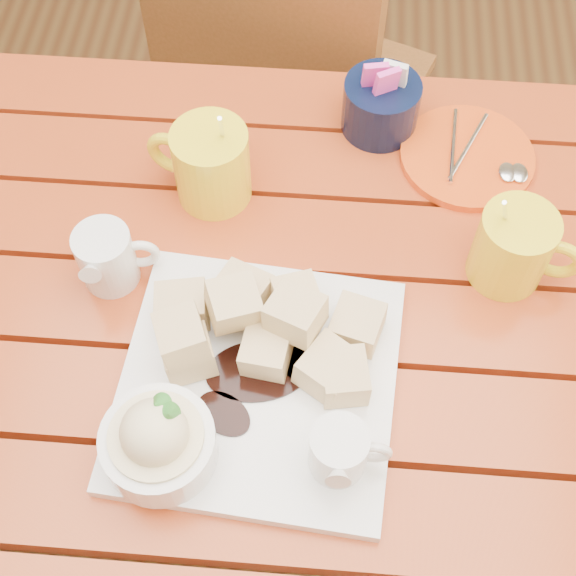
# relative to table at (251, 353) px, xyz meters

# --- Properties ---
(ground) EXTENTS (5.00, 5.00, 0.00)m
(ground) POSITION_rel_table_xyz_m (0.00, -0.00, -0.64)
(ground) COLOR #553018
(ground) RESTS_ON ground
(table) EXTENTS (1.20, 0.79, 0.75)m
(table) POSITION_rel_table_xyz_m (0.00, 0.00, 0.00)
(table) COLOR #A73315
(table) RESTS_ON ground
(dessert_plate) EXTENTS (0.32, 0.32, 0.12)m
(dessert_plate) POSITION_rel_table_xyz_m (0.00, -0.11, 0.14)
(dessert_plate) COLOR white
(dessert_plate) RESTS_ON table
(coffee_mug_left) EXTENTS (0.13, 0.09, 0.16)m
(coffee_mug_left) POSITION_rel_table_xyz_m (-0.06, 0.17, 0.16)
(coffee_mug_left) COLOR yellow
(coffee_mug_left) RESTS_ON table
(coffee_mug_right) EXTENTS (0.12, 0.09, 0.15)m
(coffee_mug_right) POSITION_rel_table_xyz_m (0.30, 0.08, 0.16)
(coffee_mug_right) COLOR yellow
(coffee_mug_right) RESTS_ON table
(cream_pitcher) EXTENTS (0.10, 0.08, 0.08)m
(cream_pitcher) POSITION_rel_table_xyz_m (-0.16, 0.03, 0.15)
(cream_pitcher) COLOR white
(cream_pitcher) RESTS_ON table
(sugar_caddy) EXTENTS (0.10, 0.10, 0.11)m
(sugar_caddy) POSITION_rel_table_xyz_m (0.15, 0.30, 0.15)
(sugar_caddy) COLOR black
(sugar_caddy) RESTS_ON table
(orange_saucer) EXTENTS (0.17, 0.17, 0.02)m
(orange_saucer) POSITION_rel_table_xyz_m (0.26, 0.25, 0.11)
(orange_saucer) COLOR #E44B13
(orange_saucer) RESTS_ON table
(chair_far) EXTENTS (0.52, 0.52, 0.85)m
(chair_far) POSITION_rel_table_xyz_m (-0.00, 0.61, -0.17)
(chair_far) COLOR brown
(chair_far) RESTS_ON ground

